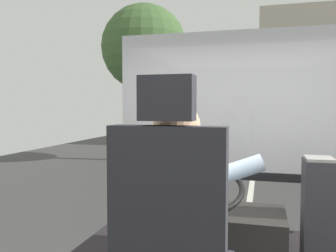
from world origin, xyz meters
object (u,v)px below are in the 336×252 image
(steering_console, at_px, (212,233))
(fare_box, at_px, (318,213))
(driver_seat, at_px, (173,252))
(parked_car_black, at_px, (334,128))
(bus_driver, at_px, (179,205))

(steering_console, height_order, fare_box, fare_box)
(driver_seat, distance_m, parked_car_black, 17.50)
(steering_console, bearing_deg, fare_box, 5.39)
(driver_seat, bearing_deg, bus_driver, 90.00)
(fare_box, bearing_deg, bus_driver, -123.29)
(driver_seat, height_order, fare_box, driver_seat)
(steering_console, relative_size, fare_box, 1.33)
(driver_seat, relative_size, bus_driver, 1.68)
(fare_box, distance_m, parked_car_black, 16.09)
(steering_console, distance_m, fare_box, 0.80)
(bus_driver, height_order, steering_console, bus_driver)
(bus_driver, xyz_separation_m, parked_car_black, (3.76, 16.98, -0.63))
(driver_seat, height_order, parked_car_black, driver_seat)
(steering_console, height_order, parked_car_black, parked_car_black)
(bus_driver, height_order, fare_box, bus_driver)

